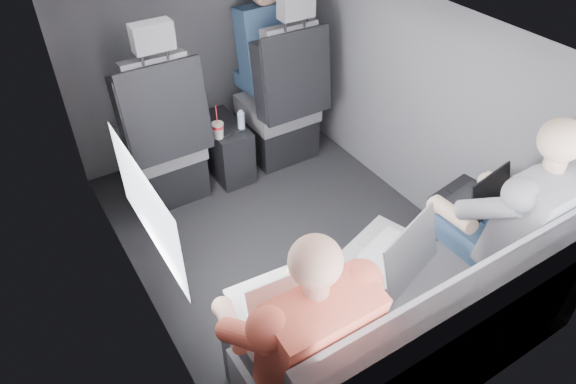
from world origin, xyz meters
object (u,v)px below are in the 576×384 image
rear_bench (418,334)px  laptop_black (474,196)px  front_seat_right (281,109)px  water_bottle (241,121)px  laptop_white (274,298)px  passenger_rear_right (505,222)px  front_seat_left (163,146)px  center_console (225,148)px  passenger_rear_left (295,336)px  passenger_front_right (266,48)px  laptop_silver (392,251)px  soda_cup (218,130)px

rear_bench → laptop_black: rear_bench is taller
front_seat_right → water_bottle: front_seat_right is taller
laptop_white → passenger_rear_right: 1.16m
passenger_rear_right → rear_bench: bearing=-170.5°
front_seat_left → front_seat_right: same height
front_seat_left → laptop_black: 1.92m
front_seat_left → rear_bench: size_ratio=0.79×
front_seat_right → center_console: size_ratio=2.64×
passenger_rear_left → passenger_rear_right: passenger_rear_right is taller
front_seat_right → passenger_front_right: size_ratio=1.53×
water_bottle → passenger_rear_right: 1.79m
laptop_silver → passenger_rear_left: size_ratio=0.38×
center_console → passenger_front_right: bearing=24.2°
water_bottle → passenger_rear_left: passenger_rear_left is taller
water_bottle → passenger_rear_left: size_ratio=0.12×
laptop_black → soda_cup: bearing=115.2°
water_bottle → laptop_silver: bearing=-93.2°
laptop_white → laptop_silver: size_ratio=0.72×
water_bottle → passenger_front_right: bearing=40.6°
laptop_white → passenger_rear_right: (1.14, -0.19, 0.00)m
front_seat_right → soda_cup: 0.56m
front_seat_right → soda_cup: front_seat_right is taller
front_seat_left → center_console: bearing=5.1°
soda_cup → laptop_black: (0.70, -1.48, 0.17)m
front_seat_left → passenger_rear_left: 1.83m
laptop_white → front_seat_left: bearing=85.6°
center_console → water_bottle: bearing=-58.9°
laptop_black → passenger_rear_left: 1.21m
laptop_silver → rear_bench: bearing=-87.4°
water_bottle → center_console: bearing=121.1°
passenger_front_right → passenger_rear_left: bearing=-117.6°
water_bottle → passenger_front_right: passenger_front_right is taller
passenger_front_right → water_bottle: bearing=-139.4°
center_console → laptop_white: 1.81m
rear_bench → laptop_white: rear_bench is taller
passenger_front_right → laptop_silver: bearing=-104.4°
soda_cup → front_seat_right: bearing=10.8°
center_console → laptop_silver: bearing=-90.4°
center_console → passenger_rear_right: passenger_rear_right is taller
passenger_rear_left → laptop_white: bearing=83.7°
laptop_silver → passenger_rear_left: passenger_rear_left is taller
front_seat_left → water_bottle: bearing=-9.7°
passenger_front_right → passenger_rear_right: bearing=-87.8°
laptop_silver → passenger_rear_left: (-0.58, -0.13, -0.02)m
front_seat_left → front_seat_right: size_ratio=1.00×
soda_cup → laptop_silver: size_ratio=0.53×
water_bottle → passenger_rear_left: (-0.67, -1.72, 0.15)m
laptop_white → passenger_front_right: 2.16m
rear_bench → passenger_front_right: passenger_front_right is taller
rear_bench → passenger_rear_right: passenger_rear_right is taller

